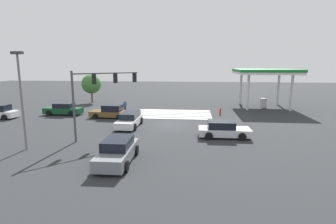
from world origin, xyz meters
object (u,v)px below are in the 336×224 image
car_0 (130,120)px  street_light_pole_a (21,91)px  car_5 (118,151)px  car_1 (223,130)px  car_4 (111,112)px  fire_hydrant (220,111)px  traffic_signal_mast (99,88)px  tree_corner_a (91,84)px  car_3 (63,109)px  pedestrian (125,106)px

car_0 → street_light_pole_a: bearing=-36.0°
car_0 → car_5: (-1.67, 9.88, 0.03)m
car_0 → car_1: car_0 is taller
car_4 → car_5: car_5 is taller
fire_hydrant → street_light_pole_a: bearing=44.3°
traffic_signal_mast → tree_corner_a: 22.11m
car_0 → car_3: car_3 is taller
car_5 → street_light_pole_a: 8.68m
car_4 → car_5: bearing=112.1°
pedestrian → tree_corner_a: (7.80, -8.04, 2.24)m
car_5 → tree_corner_a: (12.08, -25.87, 2.35)m
car_0 → fire_hydrant: (-9.91, -7.49, -0.28)m
tree_corner_a → fire_hydrant: (-20.33, 8.50, -2.67)m
car_1 → pedestrian: pedestrian is taller
pedestrian → car_4: bearing=-55.4°
traffic_signal_mast → fire_hydrant: traffic_signal_mast is taller
street_light_pole_a → tree_corner_a: bearing=-79.5°
car_3 → car_5: car_5 is taller
traffic_signal_mast → car_4: bearing=57.1°
car_3 → pedestrian: bearing=-158.6°
car_1 → car_3: size_ratio=0.94×
traffic_signal_mast → car_4: 9.42m
car_3 → car_4: bearing=172.4°
traffic_signal_mast → fire_hydrant: (-11.47, -11.72, -3.92)m
street_light_pole_a → tree_corner_a: street_light_pole_a is taller
traffic_signal_mast → car_3: bearing=86.1°
pedestrian → tree_corner_a: tree_corner_a is taller
car_4 → tree_corner_a: size_ratio=1.01×
car_5 → pedestrian: (4.28, -17.83, 0.12)m
car_4 → car_0: bearing=130.9°
traffic_signal_mast → pedestrian: bearing=50.0°
car_1 → car_4: (12.58, -7.36, 0.02)m
car_5 → traffic_signal_mast: bearing=-151.3°
car_1 → street_light_pole_a: bearing=-162.5°
traffic_signal_mast → car_0: 5.79m
car_1 → fire_hydrant: 10.61m
street_light_pole_a → tree_corner_a: (4.43, -24.01, -1.30)m
car_5 → pedestrian: car_5 is taller
pedestrian → car_1: bearing=3.2°
traffic_signal_mast → street_light_pole_a: 5.83m
car_3 → tree_corner_a: 10.89m
car_5 → pedestrian: 18.34m
car_5 → tree_corner_a: tree_corner_a is taller
car_0 → car_5: bearing=10.3°
car_1 → street_light_pole_a: (15.19, 4.93, 3.72)m
street_light_pole_a → fire_hydrant: (-15.90, -15.51, -3.98)m
car_4 → fire_hydrant: size_ratio=5.50×
car_0 → pedestrian: pedestrian is taller
car_1 → fire_hydrant: (-0.71, -10.59, -0.25)m
tree_corner_a → street_light_pole_a: bearing=100.5°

